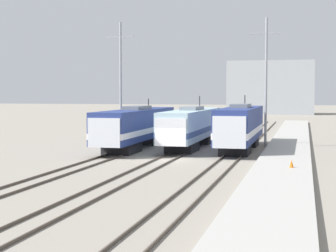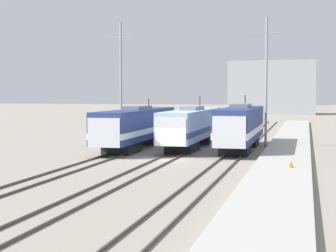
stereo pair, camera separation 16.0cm
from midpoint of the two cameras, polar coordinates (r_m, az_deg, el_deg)
The scene contains 12 objects.
ground_plane at distance 45.55m, azimuth -0.27°, elevation -3.43°, with size 400.00×400.00×0.00m, color gray.
rail_pair_far_left at distance 47.00m, azimuth -6.21°, elevation -3.15°, with size 1.51×120.00×0.15m.
rail_pair_center at distance 45.55m, azimuth -0.27°, elevation -3.34°, with size 1.51×120.00×0.15m.
rail_pair_far_right at distance 44.61m, azimuth 5.98°, elevation -3.50°, with size 1.51×120.00×0.15m.
locomotive_far_left at distance 54.22m, azimuth -3.40°, elevation -0.07°, with size 3.05×18.66×4.79m.
locomotive_center at distance 55.14m, azimuth 2.26°, elevation -0.04°, with size 2.94×18.44×5.07m.
locomotive_far_right at distance 52.80m, azimuth 7.24°, elevation -0.07°, with size 2.98×16.48×5.17m.
catenary_tower_left at distance 59.47m, azimuth -4.91°, elevation 4.76°, with size 2.96×0.25×12.80m.
catenary_tower_right at distance 56.48m, azimuth 9.85°, elevation 4.79°, with size 2.96×0.25×12.80m.
platform at distance 44.22m, azimuth 11.65°, elevation -3.48°, with size 4.00×120.00×0.35m.
traffic_cone at distance 39.00m, azimuth 12.32°, elevation -3.76°, with size 0.30×0.30×0.52m.
depot_building at distance 142.35m, azimuth 10.37°, elevation 3.85°, with size 21.01×9.50×13.18m.
Camera 1 is at (10.88, -43.90, 5.46)m, focal length 60.00 mm.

